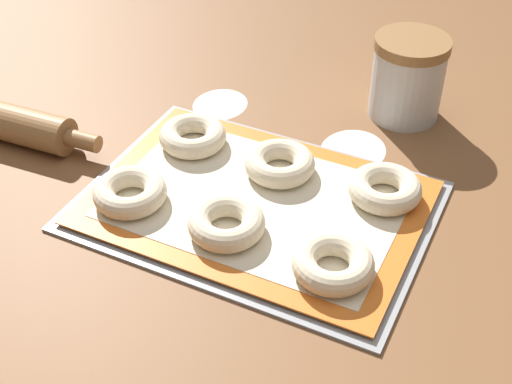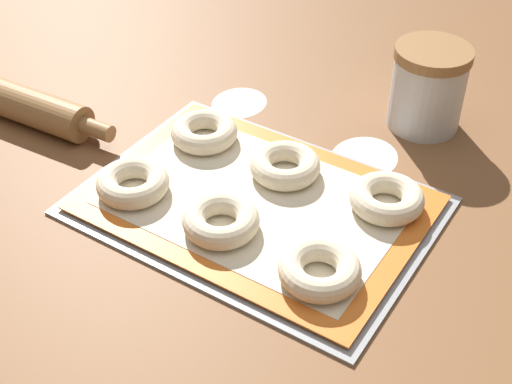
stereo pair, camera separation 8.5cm
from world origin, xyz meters
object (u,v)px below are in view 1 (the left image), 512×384
at_px(bagel_front_center, 226,223).
at_px(bagel_back_left, 193,136).
at_px(bagel_back_right, 385,188).
at_px(flour_canister, 408,77).
at_px(baking_tray, 256,205).
at_px(bagel_front_left, 130,192).
at_px(bagel_back_center, 280,163).
at_px(bagel_front_right, 333,264).

relative_size(bagel_front_center, bagel_back_left, 1.00).
bearing_deg(bagel_back_right, flour_canister, 100.45).
relative_size(baking_tray, bagel_back_right, 4.63).
bearing_deg(baking_tray, bagel_front_left, -153.93).
distance_m(bagel_back_center, flour_canister, 0.26).
xyz_separation_m(baking_tray, bagel_front_center, (-0.01, -0.07, 0.02)).
bearing_deg(bagel_front_right, bagel_back_right, 86.04).
bearing_deg(bagel_front_left, bagel_front_right, -1.35).
height_order(baking_tray, bagel_front_left, bagel_front_left).
distance_m(bagel_front_center, bagel_back_left, 0.19).
distance_m(baking_tray, bagel_back_center, 0.07).
relative_size(bagel_front_left, flour_canister, 0.75).
bearing_deg(flour_canister, bagel_back_center, -114.16).
xyz_separation_m(baking_tray, bagel_back_left, (-0.14, 0.07, 0.02)).
distance_m(bagel_back_left, bagel_back_right, 0.28).
height_order(bagel_back_left, bagel_back_center, same).
bearing_deg(flour_canister, baking_tray, -109.45).
bearing_deg(bagel_front_right, bagel_back_left, 150.79).
xyz_separation_m(bagel_back_left, bagel_back_center, (0.14, -0.01, 0.00)).
xyz_separation_m(bagel_front_left, flour_canister, (0.25, 0.37, 0.04)).
bearing_deg(bagel_back_left, bagel_back_center, -2.19).
relative_size(bagel_front_left, bagel_front_center, 1.00).
bearing_deg(bagel_front_right, baking_tray, 150.18).
height_order(baking_tray, bagel_front_right, bagel_front_right).
relative_size(bagel_front_right, flour_canister, 0.75).
relative_size(bagel_front_right, bagel_back_right, 1.00).
bearing_deg(baking_tray, bagel_back_left, 151.41).
distance_m(bagel_front_right, flour_canister, 0.38).
distance_m(bagel_front_center, bagel_front_right, 0.14).
bearing_deg(bagel_front_right, bagel_back_center, 132.32).
height_order(bagel_back_left, bagel_back_right, same).
distance_m(bagel_front_right, bagel_back_center, 0.20).
bearing_deg(baking_tray, bagel_front_center, -95.44).
bearing_deg(bagel_front_left, baking_tray, 26.07).
height_order(bagel_back_left, flour_canister, flour_canister).
bearing_deg(bagel_back_left, bagel_front_center, -47.96).
bearing_deg(bagel_back_right, bagel_front_right, -93.96).
xyz_separation_m(bagel_front_center, bagel_front_right, (0.14, -0.01, 0.00)).
height_order(baking_tray, flour_canister, flour_canister).
distance_m(baking_tray, bagel_back_right, 0.17).
relative_size(bagel_back_center, bagel_back_right, 1.00).
distance_m(bagel_front_right, bagel_back_right, 0.16).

